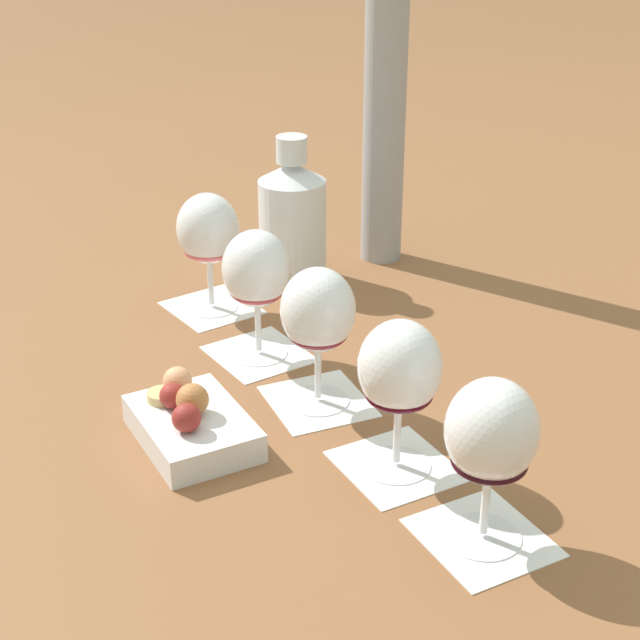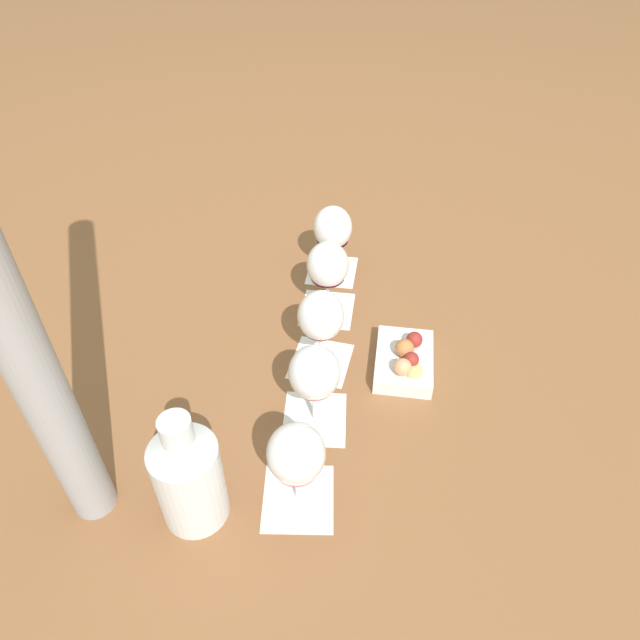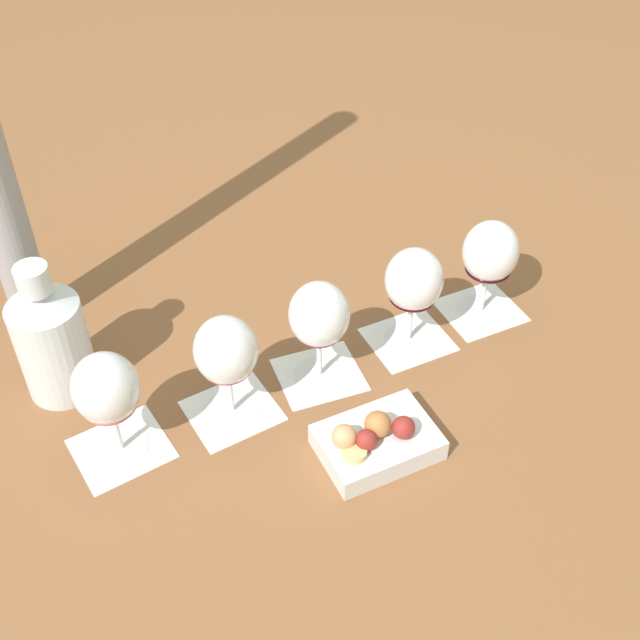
% 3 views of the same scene
% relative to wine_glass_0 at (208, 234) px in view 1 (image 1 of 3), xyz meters
% --- Properties ---
extents(ground_plane, '(8.00, 8.00, 0.00)m').
position_rel_wine_glass_0_xyz_m(ground_plane, '(0.22, -0.20, -0.11)').
color(ground_plane, brown).
extents(tasting_card_0, '(0.16, 0.16, 0.00)m').
position_rel_wine_glass_0_xyz_m(tasting_card_0, '(0.00, 0.00, -0.11)').
color(tasting_card_0, white).
rests_on(tasting_card_0, ground_plane).
extents(tasting_card_1, '(0.16, 0.16, 0.00)m').
position_rel_wine_glass_0_xyz_m(tasting_card_1, '(0.11, -0.11, -0.11)').
color(tasting_card_1, white).
rests_on(tasting_card_1, ground_plane).
extents(tasting_card_2, '(0.16, 0.16, 0.00)m').
position_rel_wine_glass_0_xyz_m(tasting_card_2, '(0.22, -0.19, -0.11)').
color(tasting_card_2, white).
rests_on(tasting_card_2, ground_plane).
extents(tasting_card_3, '(0.16, 0.16, 0.00)m').
position_rel_wine_glass_0_xyz_m(tasting_card_3, '(0.33, -0.29, -0.11)').
color(tasting_card_3, white).
rests_on(tasting_card_3, ground_plane).
extents(tasting_card_4, '(0.16, 0.16, 0.00)m').
position_rel_wine_glass_0_xyz_m(tasting_card_4, '(0.44, -0.38, -0.11)').
color(tasting_card_4, white).
rests_on(tasting_card_4, ground_plane).
extents(wine_glass_0, '(0.08, 0.08, 0.16)m').
position_rel_wine_glass_0_xyz_m(wine_glass_0, '(0.00, 0.00, 0.00)').
color(wine_glass_0, white).
rests_on(wine_glass_0, tasting_card_0).
extents(wine_glass_1, '(0.08, 0.08, 0.16)m').
position_rel_wine_glass_0_xyz_m(wine_glass_1, '(0.11, -0.11, -0.00)').
color(wine_glass_1, white).
rests_on(wine_glass_1, tasting_card_1).
extents(wine_glass_2, '(0.08, 0.08, 0.16)m').
position_rel_wine_glass_0_xyz_m(wine_glass_2, '(0.22, -0.19, -0.00)').
color(wine_glass_2, white).
rests_on(wine_glass_2, tasting_card_2).
extents(wine_glass_3, '(0.08, 0.08, 0.16)m').
position_rel_wine_glass_0_xyz_m(wine_glass_3, '(0.33, -0.29, 0.00)').
color(wine_glass_3, white).
rests_on(wine_glass_3, tasting_card_3).
extents(wine_glass_4, '(0.08, 0.08, 0.16)m').
position_rel_wine_glass_0_xyz_m(wine_glass_4, '(0.44, -0.38, 0.00)').
color(wine_glass_4, white).
rests_on(wine_glass_4, tasting_card_4).
extents(ceramic_vase, '(0.10, 0.10, 0.21)m').
position_rel_wine_glass_0_xyz_m(ceramic_vase, '(0.07, 0.13, -0.02)').
color(ceramic_vase, silver).
rests_on(ceramic_vase, ground_plane).
extents(snack_dish, '(0.18, 0.18, 0.07)m').
position_rel_wine_glass_0_xyz_m(snack_dish, '(0.11, -0.31, -0.09)').
color(snack_dish, silver).
rests_on(snack_dish, ground_plane).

